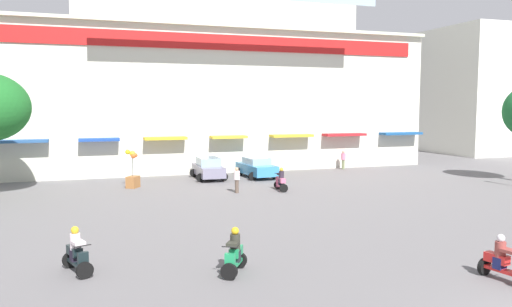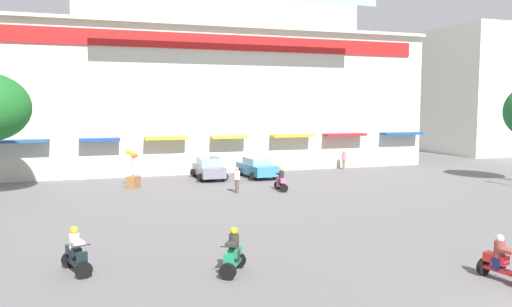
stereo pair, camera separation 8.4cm
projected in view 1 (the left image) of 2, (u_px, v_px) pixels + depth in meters
ground_plane at (328, 218)px, 23.77m from camera, size 128.00×128.00×0.00m
colonial_building at (213, 61)px, 44.02m from camera, size 35.20×14.83×20.96m
flank_building_right at (490, 92)px, 57.49m from camera, size 13.45×10.94×13.87m
parked_car_0 at (208, 168)px, 36.47m from camera, size 2.32×4.28×1.56m
parked_car_1 at (257, 167)px, 37.17m from camera, size 2.58×4.21×1.48m
scooter_rider_0 at (281, 181)px, 31.41m from camera, size 0.67×1.53×1.48m
scooter_rider_1 at (234, 255)px, 15.85m from camera, size 1.14×1.40×1.48m
scooter_rider_6 at (77, 254)px, 15.92m from camera, size 0.98×1.58×1.49m
scooter_rider_8 at (503, 262)px, 15.21m from camera, size 0.79×1.50×1.42m
pedestrian_0 at (343, 159)px, 42.01m from camera, size 0.51×0.51×1.56m
pedestrian_1 at (237, 178)px, 30.57m from camera, size 0.45×0.45×1.58m
balloon_vendor_cart at (133, 175)px, 32.53m from camera, size 0.99×1.08×2.50m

